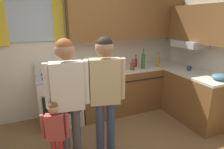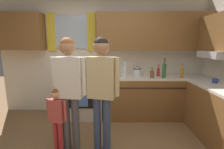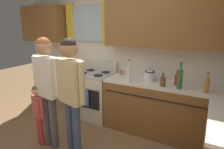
{
  "view_description": "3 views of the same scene",
  "coord_description": "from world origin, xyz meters",
  "px_view_note": "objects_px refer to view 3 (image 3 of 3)",
  "views": [
    {
      "loc": [
        -0.69,
        -1.7,
        1.86
      ],
      "look_at": [
        0.36,
        0.77,
        1.05
      ],
      "focal_mm": 30.25,
      "sensor_mm": 36.0,
      "label": 1
    },
    {
      "loc": [
        0.25,
        -1.8,
        1.55
      ],
      "look_at": [
        0.23,
        0.98,
        1.04
      ],
      "focal_mm": 25.71,
      "sensor_mm": 36.0,
      "label": 2
    },
    {
      "loc": [
        1.65,
        -1.41,
        1.81
      ],
      "look_at": [
        0.53,
        0.65,
        1.19
      ],
      "focal_mm": 30.18,
      "sensor_mm": 36.0,
      "label": 3
    }
  ],
  "objects_px": {
    "stove_oven": "(95,94)",
    "stovetop_kettle": "(150,75)",
    "bottle_wine_green": "(180,79)",
    "adult_in_plaid": "(71,86)",
    "cup_terracotta": "(122,72)",
    "adult_holding_child": "(47,81)",
    "bottle_sauce_red": "(177,79)",
    "bottle_tall_clear": "(129,73)",
    "bottle_oil_amber": "(207,85)",
    "bottle_squat_brown": "(163,81)",
    "small_child": "(38,108)"
  },
  "relations": [
    {
      "from": "stove_oven",
      "to": "bottle_sauce_red",
      "type": "xyz_separation_m",
      "value": [
        1.54,
        -0.02,
        0.53
      ]
    },
    {
      "from": "stovetop_kettle",
      "to": "adult_holding_child",
      "type": "height_order",
      "value": "adult_holding_child"
    },
    {
      "from": "stove_oven",
      "to": "stovetop_kettle",
      "type": "height_order",
      "value": "stovetop_kettle"
    },
    {
      "from": "bottle_wine_green",
      "to": "adult_in_plaid",
      "type": "relative_size",
      "value": 0.24
    },
    {
      "from": "stove_oven",
      "to": "bottle_tall_clear",
      "type": "distance_m",
      "value": 1.03
    },
    {
      "from": "bottle_sauce_red",
      "to": "bottle_oil_amber",
      "type": "bearing_deg",
      "value": -20.11
    },
    {
      "from": "cup_terracotta",
      "to": "adult_holding_child",
      "type": "bearing_deg",
      "value": -112.6
    },
    {
      "from": "stove_oven",
      "to": "bottle_sauce_red",
      "type": "bearing_deg",
      "value": -0.63
    },
    {
      "from": "stove_oven",
      "to": "bottle_oil_amber",
      "type": "xyz_separation_m",
      "value": [
        1.97,
        -0.17,
        0.54
      ]
    },
    {
      "from": "bottle_wine_green",
      "to": "adult_holding_child",
      "type": "relative_size",
      "value": 0.24
    },
    {
      "from": "bottle_wine_green",
      "to": "bottle_oil_amber",
      "type": "distance_m",
      "value": 0.36
    },
    {
      "from": "stovetop_kettle",
      "to": "small_child",
      "type": "height_order",
      "value": "stovetop_kettle"
    },
    {
      "from": "bottle_squat_brown",
      "to": "small_child",
      "type": "distance_m",
      "value": 1.92
    },
    {
      "from": "stove_oven",
      "to": "bottle_squat_brown",
      "type": "height_order",
      "value": "bottle_squat_brown"
    },
    {
      "from": "stove_oven",
      "to": "bottle_oil_amber",
      "type": "distance_m",
      "value": 2.05
    },
    {
      "from": "bottle_tall_clear",
      "to": "cup_terracotta",
      "type": "height_order",
      "value": "bottle_tall_clear"
    },
    {
      "from": "bottle_squat_brown",
      "to": "stovetop_kettle",
      "type": "bearing_deg",
      "value": 142.91
    },
    {
      "from": "stove_oven",
      "to": "bottle_squat_brown",
      "type": "relative_size",
      "value": 5.37
    },
    {
      "from": "bottle_oil_amber",
      "to": "adult_holding_child",
      "type": "bearing_deg",
      "value": -153.67
    },
    {
      "from": "stove_oven",
      "to": "stovetop_kettle",
      "type": "distance_m",
      "value": 1.22
    },
    {
      "from": "bottle_sauce_red",
      "to": "stovetop_kettle",
      "type": "relative_size",
      "value": 0.9
    },
    {
      "from": "bottle_squat_brown",
      "to": "bottle_oil_amber",
      "type": "bearing_deg",
      "value": 1.44
    },
    {
      "from": "bottle_tall_clear",
      "to": "small_child",
      "type": "distance_m",
      "value": 1.5
    },
    {
      "from": "stove_oven",
      "to": "bottle_wine_green",
      "type": "height_order",
      "value": "bottle_wine_green"
    },
    {
      "from": "bottle_tall_clear",
      "to": "bottle_squat_brown",
      "type": "distance_m",
      "value": 0.55
    },
    {
      "from": "bottle_tall_clear",
      "to": "adult_in_plaid",
      "type": "distance_m",
      "value": 1.04
    },
    {
      "from": "bottle_tall_clear",
      "to": "bottle_oil_amber",
      "type": "relative_size",
      "value": 1.28
    },
    {
      "from": "adult_holding_child",
      "to": "adult_in_plaid",
      "type": "bearing_deg",
      "value": -2.6
    },
    {
      "from": "stove_oven",
      "to": "bottle_wine_green",
      "type": "bearing_deg",
      "value": -6.43
    },
    {
      "from": "bottle_tall_clear",
      "to": "bottle_sauce_red",
      "type": "xyz_separation_m",
      "value": [
        0.72,
        0.21,
        -0.05
      ]
    },
    {
      "from": "cup_terracotta",
      "to": "adult_holding_child",
      "type": "relative_size",
      "value": 0.07
    },
    {
      "from": "bottle_squat_brown",
      "to": "adult_in_plaid",
      "type": "distance_m",
      "value": 1.37
    },
    {
      "from": "adult_holding_child",
      "to": "adult_in_plaid",
      "type": "xyz_separation_m",
      "value": [
        0.46,
        -0.02,
        0.0
      ]
    },
    {
      "from": "bottle_tall_clear",
      "to": "adult_in_plaid",
      "type": "bearing_deg",
      "value": -112.46
    },
    {
      "from": "bottle_tall_clear",
      "to": "bottle_wine_green",
      "type": "height_order",
      "value": "bottle_wine_green"
    },
    {
      "from": "bottle_tall_clear",
      "to": "adult_holding_child",
      "type": "height_order",
      "value": "adult_holding_child"
    },
    {
      "from": "bottle_wine_green",
      "to": "stovetop_kettle",
      "type": "xyz_separation_m",
      "value": [
        -0.5,
        0.19,
        -0.06
      ]
    },
    {
      "from": "bottle_wine_green",
      "to": "cup_terracotta",
      "type": "distance_m",
      "value": 1.15
    },
    {
      "from": "bottle_wine_green",
      "to": "bottle_sauce_red",
      "type": "height_order",
      "value": "bottle_wine_green"
    },
    {
      "from": "bottle_tall_clear",
      "to": "adult_holding_child",
      "type": "xyz_separation_m",
      "value": [
        -0.85,
        -0.94,
        -0.0
      ]
    },
    {
      "from": "bottle_tall_clear",
      "to": "bottle_squat_brown",
      "type": "relative_size",
      "value": 1.79
    },
    {
      "from": "bottle_wine_green",
      "to": "adult_holding_child",
      "type": "bearing_deg",
      "value": -149.16
    },
    {
      "from": "adult_in_plaid",
      "to": "cup_terracotta",
      "type": "bearing_deg",
      "value": 86.27
    },
    {
      "from": "cup_terracotta",
      "to": "adult_holding_child",
      "type": "distance_m",
      "value": 1.42
    },
    {
      "from": "bottle_sauce_red",
      "to": "bottle_squat_brown",
      "type": "height_order",
      "value": "bottle_sauce_red"
    },
    {
      "from": "bottle_squat_brown",
      "to": "adult_in_plaid",
      "type": "height_order",
      "value": "adult_in_plaid"
    },
    {
      "from": "stove_oven",
      "to": "adult_holding_child",
      "type": "bearing_deg",
      "value": -91.38
    },
    {
      "from": "adult_holding_child",
      "to": "bottle_sauce_red",
      "type": "bearing_deg",
      "value": 36.06
    },
    {
      "from": "bottle_wine_green",
      "to": "adult_holding_child",
      "type": "distance_m",
      "value": 1.91
    },
    {
      "from": "bottle_wine_green",
      "to": "adult_holding_child",
      "type": "height_order",
      "value": "adult_holding_child"
    }
  ]
}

